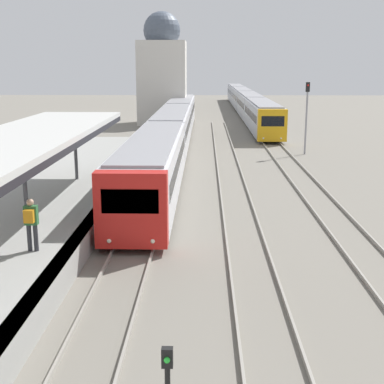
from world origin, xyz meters
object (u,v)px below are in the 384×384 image
person_on_platform (31,221)px  signal_post_near (168,384)px  train_near (172,128)px  signal_mast_far (307,110)px  train_far (245,101)px

person_on_platform → signal_post_near: size_ratio=0.92×
train_near → signal_mast_far: (10.12, -1.95, 1.63)m
train_far → signal_mast_far: (1.87, -35.80, 1.63)m
train_near → signal_mast_far: size_ratio=9.12×
train_near → signal_post_near: bearing=-86.7°
train_far → signal_post_near: bearing=-95.3°
person_on_platform → signal_mast_far: (12.87, 24.57, 1.43)m
train_near → signal_mast_far: bearing=-10.9°
train_near → train_far: bearing=76.3°
train_near → signal_post_near: size_ratio=26.93×
signal_mast_far → train_near: bearing=169.1°
train_near → train_far: same height
train_near → signal_mast_far: 10.43m
signal_mast_far → signal_post_near: bearing=-104.4°
person_on_platform → train_far: train_far is taller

